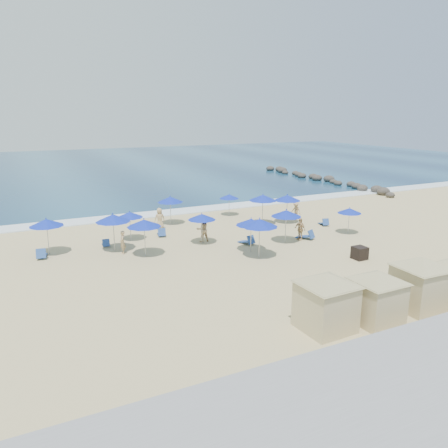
{
  "coord_description": "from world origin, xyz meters",
  "views": [
    {
      "loc": [
        -14.33,
        -22.77,
        9.15
      ],
      "look_at": [
        -1.67,
        3.0,
        1.82
      ],
      "focal_mm": 35.0,
      "sensor_mm": 36.0,
      "label": 1
    }
  ],
  "objects_px": {
    "umbrella_0": "(46,223)",
    "umbrella_1": "(113,218)",
    "umbrella_12": "(251,222)",
    "umbrella_8": "(286,213)",
    "cabana_0": "(326,294)",
    "umbrella_6": "(260,223)",
    "umbrella_10": "(287,198)",
    "beachgoer_1": "(203,229)",
    "beachgoer_4": "(160,219)",
    "rock_jetty": "(321,179)",
    "beachgoer_0": "(123,242)",
    "trash_bin": "(360,253)",
    "umbrella_9": "(229,196)",
    "umbrella_2": "(130,215)",
    "umbrella_3": "(144,223)",
    "umbrella_4": "(170,199)",
    "umbrella_5": "(202,217)",
    "cabana_2": "(421,276)",
    "umbrella_7": "(263,198)",
    "umbrella_11": "(349,211)",
    "beachgoer_2": "(300,229)",
    "cabana_1": "(377,290)",
    "beachgoer_3": "(296,211)"
  },
  "relations": [
    {
      "from": "cabana_0",
      "to": "cabana_1",
      "type": "relative_size",
      "value": 1.07
    },
    {
      "from": "umbrella_2",
      "to": "umbrella_8",
      "type": "distance_m",
      "value": 11.39
    },
    {
      "from": "umbrella_1",
      "to": "beachgoer_1",
      "type": "distance_m",
      "value": 6.46
    },
    {
      "from": "umbrella_2",
      "to": "umbrella_3",
      "type": "bearing_deg",
      "value": -91.12
    },
    {
      "from": "cabana_1",
      "to": "umbrella_1",
      "type": "relative_size",
      "value": 1.6
    },
    {
      "from": "cabana_2",
      "to": "umbrella_11",
      "type": "xyz_separation_m",
      "value": [
        6.23,
        11.91,
        0.19
      ]
    },
    {
      "from": "umbrella_0",
      "to": "umbrella_12",
      "type": "bearing_deg",
      "value": -23.42
    },
    {
      "from": "umbrella_0",
      "to": "umbrella_1",
      "type": "bearing_deg",
      "value": -16.16
    },
    {
      "from": "umbrella_4",
      "to": "beachgoer_1",
      "type": "bearing_deg",
      "value": -86.56
    },
    {
      "from": "umbrella_1",
      "to": "cabana_2",
      "type": "bearing_deg",
      "value": -54.35
    },
    {
      "from": "umbrella_5",
      "to": "umbrella_11",
      "type": "bearing_deg",
      "value": -12.66
    },
    {
      "from": "umbrella_7",
      "to": "umbrella_12",
      "type": "relative_size",
      "value": 1.12
    },
    {
      "from": "rock_jetty",
      "to": "beachgoer_0",
      "type": "relative_size",
      "value": 17.17
    },
    {
      "from": "beachgoer_0",
      "to": "beachgoer_4",
      "type": "distance_m",
      "value": 6.55
    },
    {
      "from": "umbrella_5",
      "to": "umbrella_7",
      "type": "bearing_deg",
      "value": 22.82
    },
    {
      "from": "cabana_0",
      "to": "umbrella_6",
      "type": "relative_size",
      "value": 1.69
    },
    {
      "from": "umbrella_2",
      "to": "beachgoer_2",
      "type": "relative_size",
      "value": 1.33
    },
    {
      "from": "trash_bin",
      "to": "beachgoer_3",
      "type": "height_order",
      "value": "beachgoer_3"
    },
    {
      "from": "umbrella_6",
      "to": "umbrella_8",
      "type": "relative_size",
      "value": 1.07
    },
    {
      "from": "rock_jetty",
      "to": "umbrella_3",
      "type": "relative_size",
      "value": 10.42
    },
    {
      "from": "umbrella_1",
      "to": "umbrella_4",
      "type": "height_order",
      "value": "umbrella_1"
    },
    {
      "from": "umbrella_11",
      "to": "beachgoer_4",
      "type": "distance_m",
      "value": 14.99
    },
    {
      "from": "umbrella_2",
      "to": "umbrella_8",
      "type": "height_order",
      "value": "umbrella_8"
    },
    {
      "from": "umbrella_1",
      "to": "umbrella_10",
      "type": "relative_size",
      "value": 1.05
    },
    {
      "from": "umbrella_1",
      "to": "umbrella_5",
      "type": "distance_m",
      "value": 6.14
    },
    {
      "from": "umbrella_8",
      "to": "trash_bin",
      "type": "bearing_deg",
      "value": -67.5
    },
    {
      "from": "umbrella_10",
      "to": "umbrella_0",
      "type": "bearing_deg",
      "value": -179.47
    },
    {
      "from": "umbrella_4",
      "to": "umbrella_11",
      "type": "distance_m",
      "value": 14.51
    },
    {
      "from": "trash_bin",
      "to": "cabana_2",
      "type": "distance_m",
      "value": 7.43
    },
    {
      "from": "umbrella_0",
      "to": "umbrella_4",
      "type": "bearing_deg",
      "value": 22.59
    },
    {
      "from": "umbrella_6",
      "to": "beachgoer_2",
      "type": "bearing_deg",
      "value": 24.29
    },
    {
      "from": "beachgoer_1",
      "to": "umbrella_4",
      "type": "bearing_deg",
      "value": -82.1
    },
    {
      "from": "beachgoer_4",
      "to": "cabana_0",
      "type": "bearing_deg",
      "value": 96.54
    },
    {
      "from": "umbrella_1",
      "to": "beachgoer_4",
      "type": "height_order",
      "value": "umbrella_1"
    },
    {
      "from": "umbrella_2",
      "to": "cabana_2",
      "type": "bearing_deg",
      "value": -61.76
    },
    {
      "from": "umbrella_8",
      "to": "umbrella_4",
      "type": "bearing_deg",
      "value": 122.94
    },
    {
      "from": "beachgoer_1",
      "to": "beachgoer_0",
      "type": "bearing_deg",
      "value": 6.51
    },
    {
      "from": "rock_jetty",
      "to": "umbrella_4",
      "type": "xyz_separation_m",
      "value": [
        -26.58,
        -13.53,
        1.76
      ]
    },
    {
      "from": "umbrella_12",
      "to": "umbrella_4",
      "type": "bearing_deg",
      "value": 103.93
    },
    {
      "from": "umbrella_8",
      "to": "umbrella_0",
      "type": "bearing_deg",
      "value": 163.64
    },
    {
      "from": "umbrella_2",
      "to": "umbrella_3",
      "type": "relative_size",
      "value": 0.87
    },
    {
      "from": "umbrella_12",
      "to": "umbrella_8",
      "type": "bearing_deg",
      "value": 12.78
    },
    {
      "from": "umbrella_7",
      "to": "umbrella_12",
      "type": "xyz_separation_m",
      "value": [
        -4.51,
        -5.97,
        -0.24
      ]
    },
    {
      "from": "umbrella_7",
      "to": "umbrella_9",
      "type": "xyz_separation_m",
      "value": [
        -0.98,
        4.27,
        -0.54
      ]
    },
    {
      "from": "trash_bin",
      "to": "umbrella_9",
      "type": "height_order",
      "value": "umbrella_9"
    },
    {
      "from": "umbrella_7",
      "to": "umbrella_9",
      "type": "height_order",
      "value": "umbrella_7"
    },
    {
      "from": "umbrella_6",
      "to": "rock_jetty",
      "type": "bearing_deg",
      "value": 45.04
    },
    {
      "from": "umbrella_9",
      "to": "umbrella_4",
      "type": "bearing_deg",
      "value": -173.04
    },
    {
      "from": "cabana_2",
      "to": "beachgoer_4",
      "type": "bearing_deg",
      "value": 108.33
    },
    {
      "from": "umbrella_2",
      "to": "beachgoer_1",
      "type": "bearing_deg",
      "value": -30.37
    }
  ]
}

